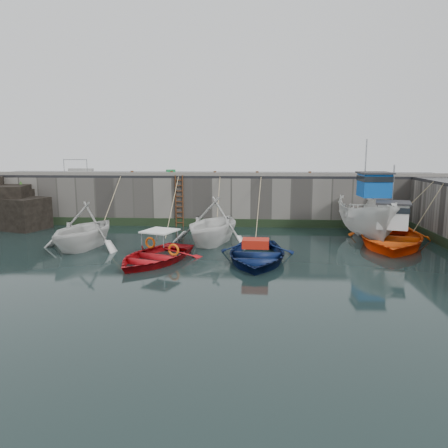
# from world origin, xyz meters

# --- Properties ---
(ground) EXTENTS (120.00, 120.00, 0.00)m
(ground) POSITION_xyz_m (0.00, 0.00, 0.00)
(ground) COLOR black
(ground) RESTS_ON ground
(quay_back) EXTENTS (30.00, 5.00, 3.00)m
(quay_back) POSITION_xyz_m (0.00, 12.50, 1.50)
(quay_back) COLOR slate
(quay_back) RESTS_ON ground
(road_back) EXTENTS (30.00, 5.00, 0.16)m
(road_back) POSITION_xyz_m (0.00, 12.50, 3.08)
(road_back) COLOR black
(road_back) RESTS_ON quay_back
(kerb_back) EXTENTS (30.00, 0.30, 0.20)m
(kerb_back) POSITION_xyz_m (0.00, 10.15, 3.26)
(kerb_back) COLOR slate
(kerb_back) RESTS_ON road_back
(algae_back) EXTENTS (30.00, 0.08, 0.50)m
(algae_back) POSITION_xyz_m (0.00, 9.96, 0.25)
(algae_back) COLOR black
(algae_back) RESTS_ON ground
(rock_outcrop) EXTENTS (5.85, 4.24, 3.41)m
(rock_outcrop) POSITION_xyz_m (-12.92, 9.11, 1.26)
(rock_outcrop) COLOR black
(rock_outcrop) RESTS_ON ground
(ladder) EXTENTS (0.51, 0.08, 3.20)m
(ladder) POSITION_xyz_m (-2.00, 9.91, 1.59)
(ladder) COLOR #3F1E0F
(ladder) RESTS_ON ground
(boat_near_white) EXTENTS (5.10, 5.61, 2.56)m
(boat_near_white) POSITION_xyz_m (-5.70, 3.74, 0.00)
(boat_near_white) COLOR silver
(boat_near_white) RESTS_ON ground
(boat_near_white_rope) EXTENTS (0.04, 4.57, 3.10)m
(boat_near_white_rope) POSITION_xyz_m (-5.70, 8.12, 0.00)
(boat_near_white_rope) COLOR tan
(boat_near_white_rope) RESTS_ON ground
(boat_near_blue) EXTENTS (4.79, 5.59, 0.98)m
(boat_near_blue) POSITION_xyz_m (-1.69, 1.40, 0.00)
(boat_near_blue) COLOR #B70F16
(boat_near_blue) RESTS_ON ground
(boat_near_blue_rope) EXTENTS (0.04, 6.63, 3.10)m
(boat_near_blue_rope) POSITION_xyz_m (-1.69, 6.95, 0.00)
(boat_near_blue_rope) COLOR tan
(boat_near_blue_rope) RESTS_ON ground
(boat_near_blacktrim) EXTENTS (5.71, 6.17, 2.68)m
(boat_near_blacktrim) POSITION_xyz_m (0.51, 5.23, 0.00)
(boat_near_blacktrim) COLOR white
(boat_near_blacktrim) RESTS_ON ground
(boat_near_blacktrim_rope) EXTENTS (0.04, 3.45, 3.10)m
(boat_near_blacktrim_rope) POSITION_xyz_m (0.51, 8.86, 0.00)
(boat_near_blacktrim_rope) COLOR tan
(boat_near_blacktrim_rope) RESTS_ON ground
(boat_near_navy) EXTENTS (3.94, 5.36, 1.08)m
(boat_near_navy) POSITION_xyz_m (2.71, 1.79, 0.00)
(boat_near_navy) COLOR #0A1944
(boat_near_navy) RESTS_ON ground
(boat_near_navy_rope) EXTENTS (0.04, 6.27, 3.10)m
(boat_near_navy_rope) POSITION_xyz_m (2.71, 7.14, 0.00)
(boat_near_navy_rope) COLOR tan
(boat_near_navy_rope) RESTS_ON ground
(boat_far_white) EXTENTS (2.77, 7.00, 5.68)m
(boat_far_white) POSITION_xyz_m (8.82, 7.00, 1.12)
(boat_far_white) COLOR silver
(boat_far_white) RESTS_ON ground
(boat_far_orange) EXTENTS (6.23, 7.51, 4.35)m
(boat_far_orange) POSITION_xyz_m (9.49, 5.30, 0.43)
(boat_far_orange) COLOR #FF520D
(boat_far_orange) RESTS_ON ground
(fish_crate) EXTENTS (0.67, 0.60, 0.29)m
(fish_crate) POSITION_xyz_m (-2.82, 11.65, 3.31)
(fish_crate) COLOR #17803C
(fish_crate) RESTS_ON road_back
(railing) EXTENTS (1.60, 1.05, 1.00)m
(railing) POSITION_xyz_m (-8.75, 11.25, 3.36)
(railing) COLOR #A5A8AD
(railing) RESTS_ON road_back
(bollard_a) EXTENTS (0.18, 0.18, 0.28)m
(bollard_a) POSITION_xyz_m (-5.00, 10.25, 3.30)
(bollard_a) COLOR #3F1E0F
(bollard_a) RESTS_ON road_back
(bollard_b) EXTENTS (0.18, 0.18, 0.28)m
(bollard_b) POSITION_xyz_m (-2.50, 10.25, 3.30)
(bollard_b) COLOR #3F1E0F
(bollard_b) RESTS_ON road_back
(bollard_c) EXTENTS (0.18, 0.18, 0.28)m
(bollard_c) POSITION_xyz_m (0.20, 10.25, 3.30)
(bollard_c) COLOR #3F1E0F
(bollard_c) RESTS_ON road_back
(bollard_d) EXTENTS (0.18, 0.18, 0.28)m
(bollard_d) POSITION_xyz_m (2.80, 10.25, 3.30)
(bollard_d) COLOR #3F1E0F
(bollard_d) RESTS_ON road_back
(bollard_e) EXTENTS (0.18, 0.18, 0.28)m
(bollard_e) POSITION_xyz_m (6.00, 10.25, 3.30)
(bollard_e) COLOR #3F1E0F
(bollard_e) RESTS_ON road_back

